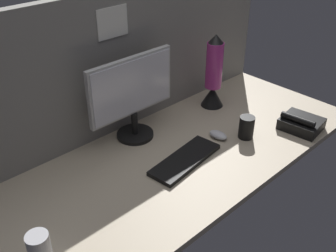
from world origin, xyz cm
name	(u,v)px	position (x,y,z in cm)	size (l,w,h in cm)	color
ground_plane	(185,151)	(0.00, 0.00, -1.50)	(180.00, 80.00, 3.00)	tan
cubicle_wall_back	(131,58)	(-0.02, 37.50, 33.99)	(180.00, 5.50, 67.92)	gray
monitor	(132,94)	(-10.16, 25.13, 22.91)	(46.76, 18.00, 40.68)	black
keyboard	(185,160)	(-7.32, -7.07, 1.00)	(37.00, 13.00, 2.00)	black
mouse	(218,135)	(18.03, -4.68, 1.70)	(5.60, 9.60, 3.40)	silver
mug_black_travel	(246,127)	(28.40, -13.39, 5.61)	(7.36, 7.36, 11.21)	black
mug_steel	(40,250)	(-80.69, -14.24, 6.45)	(7.49, 7.49, 12.89)	#B2B2B7
lava_lamp	(214,77)	(41.35, 19.71, 17.09)	(12.45, 12.45, 40.75)	black
desk_phone	(301,123)	(54.73, -27.81, 3.19)	(19.15, 20.90, 8.80)	black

